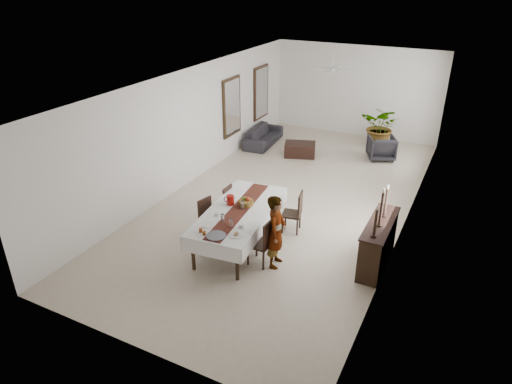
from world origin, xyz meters
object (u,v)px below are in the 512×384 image
Objects in this scene: woman at (276,232)px; sofa at (263,136)px; red_pitcher at (230,200)px; sideboard_body at (378,244)px; dining_table_top at (239,212)px.

woman is 0.80× the size of sofa.
red_pitcher is 0.14× the size of sideboard_body.
woman reaches higher than dining_table_top.
red_pitcher is at bearing -165.36° from sofa.
dining_table_top is at bearing -169.18° from sideboard_body.
dining_table_top is 0.36m from red_pitcher.
sideboard_body is (1.86, 0.95, -0.31)m from woman.
dining_table_top is 1.33× the size of sofa.
dining_table_top is at bearing -25.14° from red_pitcher.
sideboard_body is 0.81× the size of sofa.
red_pitcher is at bearing 149.04° from dining_table_top.
woman is at bearing -25.77° from dining_table_top.
sideboard_body reaches higher than dining_table_top.
woman is 7.30m from sofa.
red_pitcher is at bearing 61.09° from woman.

